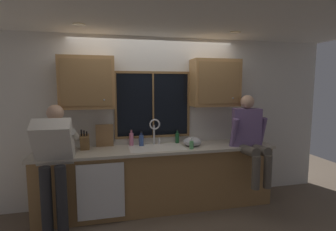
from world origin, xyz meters
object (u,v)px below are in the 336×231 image
object	(u,v)px
knife_block	(85,142)
bottle_tall_clear	(141,140)
cutting_board	(105,136)
bottle_green_glass	(131,139)
bottle_amber_small	(177,138)
person_sitting_on_counter	(250,135)
mixing_bowl	(192,142)
person_standing	(54,156)
soap_dispenser	(191,145)

from	to	relation	value
knife_block	bottle_tall_clear	size ratio (longest dim) A/B	1.51
cutting_board	bottle_tall_clear	distance (m)	0.54
knife_block	bottle_green_glass	size ratio (longest dim) A/B	1.30
bottle_amber_small	bottle_green_glass	bearing A→B (deg)	-179.66
person_sitting_on_counter	mixing_bowl	size ratio (longest dim) A/B	4.59
knife_block	mixing_bowl	xyz separation A→B (m)	(1.55, -0.10, -0.05)
cutting_board	bottle_tall_clear	size ratio (longest dim) A/B	1.64
person_standing	knife_block	distance (m)	0.54
person_standing	bottle_tall_clear	size ratio (longest dim) A/B	7.44
mixing_bowl	soap_dispenser	bearing A→B (deg)	-111.59
knife_block	person_sitting_on_counter	bearing A→B (deg)	-8.97
bottle_amber_small	soap_dispenser	bearing A→B (deg)	-76.74
soap_dispenser	bottle_green_glass	size ratio (longest dim) A/B	0.66
bottle_green_glass	person_standing	bearing A→B (deg)	-150.92
cutting_board	bottle_amber_small	bearing A→B (deg)	0.70
mixing_bowl	bottle_tall_clear	xyz separation A→B (m)	(-0.75, 0.17, 0.03)
person_sitting_on_counter	bottle_tall_clear	world-z (taller)	person_sitting_on_counter
mixing_bowl	bottle_amber_small	bearing A→B (deg)	127.08
person_standing	person_sitting_on_counter	xyz separation A→B (m)	(2.67, 0.06, 0.14)
person_standing	cutting_board	size ratio (longest dim) A/B	4.54
knife_block	mixing_bowl	world-z (taller)	knife_block
person_sitting_on_counter	knife_block	bearing A→B (deg)	171.03
bottle_amber_small	bottle_tall_clear	bearing A→B (deg)	-173.84
person_standing	soap_dispenser	world-z (taller)	person_standing
bottle_tall_clear	person_sitting_on_counter	bearing A→B (deg)	-15.78
cutting_board	soap_dispenser	size ratio (longest dim) A/B	2.13
person_standing	bottle_amber_small	size ratio (longest dim) A/B	7.66
soap_dispenser	bottle_amber_small	world-z (taller)	bottle_amber_small
person_standing	bottle_amber_small	bearing A→B (deg)	18.00
knife_block	bottle_amber_small	world-z (taller)	knife_block
person_sitting_on_counter	cutting_board	distance (m)	2.13
knife_block	bottle_amber_small	xyz separation A→B (m)	(1.38, 0.13, -0.02)
knife_block	bottle_green_glass	world-z (taller)	knife_block
person_standing	knife_block	bearing A→B (deg)	52.66
knife_block	soap_dispenser	distance (m)	1.51
bottle_green_glass	bottle_tall_clear	size ratio (longest dim) A/B	1.17
person_standing	mixing_bowl	xyz separation A→B (m)	(1.88, 0.33, 0.01)
person_sitting_on_counter	cutting_board	world-z (taller)	person_sitting_on_counter
knife_block	mixing_bowl	size ratio (longest dim) A/B	1.17
soap_dispenser	bottle_amber_small	bearing A→B (deg)	103.26
person_sitting_on_counter	knife_block	distance (m)	2.38
person_standing	soap_dispenser	bearing A→B (deg)	4.39
soap_dispenser	bottle_green_glass	xyz separation A→B (m)	(-0.81, 0.41, 0.04)
mixing_bowl	bottle_tall_clear	bearing A→B (deg)	167.47
bottle_green_glass	person_sitting_on_counter	bearing A→B (deg)	-16.32
soap_dispenser	bottle_green_glass	distance (m)	0.91
person_standing	mixing_bowl	bearing A→B (deg)	9.86
knife_block	bottle_green_glass	bearing A→B (deg)	10.50
person_sitting_on_counter	bottle_tall_clear	bearing A→B (deg)	164.22
bottle_amber_small	person_standing	bearing A→B (deg)	-162.00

